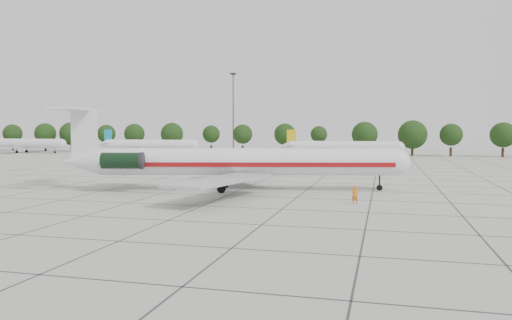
# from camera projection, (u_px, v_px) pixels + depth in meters

# --- Properties ---
(ground) EXTENTS (260.00, 260.00, 0.00)m
(ground) POSITION_uv_depth(u_px,v_px,m) (246.00, 188.00, 64.61)
(ground) COLOR #B2B2AB
(ground) RESTS_ON ground
(apron_joints) EXTENTS (170.00, 170.00, 0.02)m
(apron_joints) POSITION_uv_depth(u_px,v_px,m) (272.00, 177.00, 79.10)
(apron_joints) COLOR #383838
(apron_joints) RESTS_ON ground
(main_airliner) EXTENTS (42.75, 33.10, 10.14)m
(main_airliner) POSITION_uv_depth(u_px,v_px,m) (228.00, 161.00, 61.56)
(main_airliner) COLOR silver
(main_airliner) RESTS_ON ground
(ground_crew) EXTENTS (0.76, 0.57, 1.88)m
(ground_crew) POSITION_uv_depth(u_px,v_px,m) (355.00, 195.00, 50.41)
(ground_crew) COLOR orange
(ground_crew) RESTS_ON ground
(bg_airliner_a) EXTENTS (28.24, 27.20, 7.40)m
(bg_airliner_a) POSITION_uv_depth(u_px,v_px,m) (24.00, 144.00, 158.24)
(bg_airliner_a) COLOR silver
(bg_airliner_a) RESTS_ON ground
(bg_airliner_b) EXTENTS (28.24, 27.20, 7.40)m
(bg_airliner_b) POSITION_uv_depth(u_px,v_px,m) (149.00, 145.00, 144.03)
(bg_airliner_b) COLOR silver
(bg_airliner_b) RESTS_ON ground
(bg_airliner_c) EXTENTS (28.24, 27.20, 7.40)m
(bg_airliner_c) POSITION_uv_depth(u_px,v_px,m) (343.00, 147.00, 127.11)
(bg_airliner_c) COLOR silver
(bg_airliner_c) RESTS_ON ground
(tree_line) EXTENTS (249.86, 8.44, 10.22)m
(tree_line) POSITION_uv_depth(u_px,v_px,m) (285.00, 134.00, 149.29)
(tree_line) COLOR #332114
(tree_line) RESTS_ON ground
(floodlight_mast) EXTENTS (1.60, 1.60, 25.45)m
(floodlight_mast) POSITION_uv_depth(u_px,v_px,m) (233.00, 108.00, 160.11)
(floodlight_mast) COLOR slate
(floodlight_mast) RESTS_ON ground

